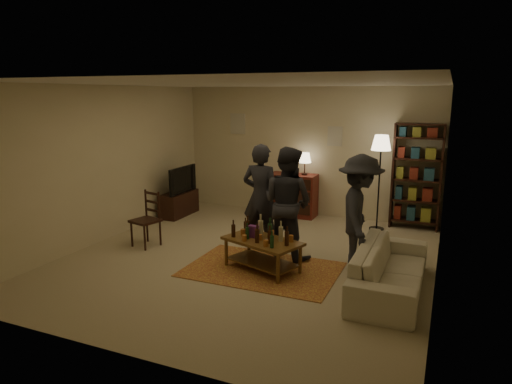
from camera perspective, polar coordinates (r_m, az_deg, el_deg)
The scene contains 13 objects.
floor at distance 7.31m, azimuth -0.85°, elevation -8.23°, with size 6.00×6.00×0.00m, color #C6B793.
room_shell at distance 9.89m, azimuth 2.74°, elevation 7.89°, with size 6.00×6.00×6.00m.
rug at distance 6.84m, azimuth 0.79°, elevation -9.64°, with size 2.20×1.50×0.01m, color maroon.
coffee_table at distance 6.71m, azimuth 0.76°, elevation -6.40°, with size 1.27×0.96×0.80m.
dining_chair at distance 7.98m, azimuth -13.36°, elevation -3.02°, with size 0.50×0.50×0.96m.
tv_stand at distance 9.85m, azimuth -9.63°, elevation -0.70°, with size 0.40×1.00×1.06m.
dresser at distance 9.68m, azimuth 4.64°, elevation -0.24°, with size 1.00×0.50×1.36m.
bookshelf at distance 9.18m, azimuth 19.42°, elevation 1.97°, with size 0.90×0.34×2.02m.
floor_lamp at distance 8.77m, azimuth 15.35°, elevation 5.14°, with size 0.36×0.36×1.81m.
sofa at distance 6.30m, azimuth 16.42°, elevation -9.21°, with size 2.08×0.81×0.61m, color beige.
person_left at distance 7.52m, azimuth 0.62°, elevation -0.63°, with size 0.64×0.42×1.76m, color #23232A.
person_right at distance 7.14m, azimuth 3.94°, elevation -1.36°, with size 0.86×0.67×1.76m, color #282830.
person_by_sofa at distance 6.73m, azimuth 12.81°, elevation -2.67°, with size 1.11×0.64×1.72m, color #27292F.
Camera 1 is at (2.79, -6.26, 2.55)m, focal length 32.00 mm.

